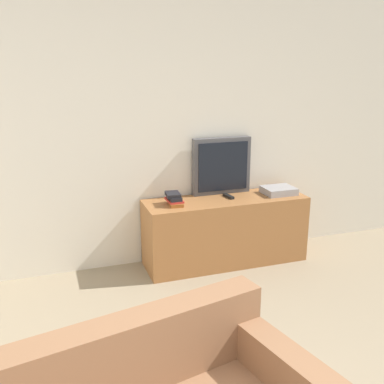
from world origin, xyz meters
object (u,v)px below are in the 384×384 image
(tv_stand, at_px, (225,231))
(television, at_px, (222,166))
(remote_on_stand, at_px, (228,196))
(set_top_box, at_px, (279,190))
(book_stack, at_px, (174,199))

(tv_stand, xyz_separation_m, television, (0.03, 0.20, 0.60))
(remote_on_stand, distance_m, set_top_box, 0.52)
(tv_stand, xyz_separation_m, book_stack, (-0.52, -0.02, 0.38))
(remote_on_stand, height_order, set_top_box, set_top_box)
(television, relative_size, remote_on_stand, 3.59)
(tv_stand, distance_m, television, 0.64)
(remote_on_stand, bearing_deg, tv_stand, -140.87)
(set_top_box, bearing_deg, book_stack, -179.40)
(television, distance_m, remote_on_stand, 0.31)
(tv_stand, bearing_deg, remote_on_stand, 39.13)
(remote_on_stand, relative_size, set_top_box, 0.54)
(television, bearing_deg, remote_on_stand, -86.73)
(book_stack, height_order, remote_on_stand, book_stack)
(television, distance_m, set_top_box, 0.62)
(book_stack, relative_size, remote_on_stand, 1.36)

